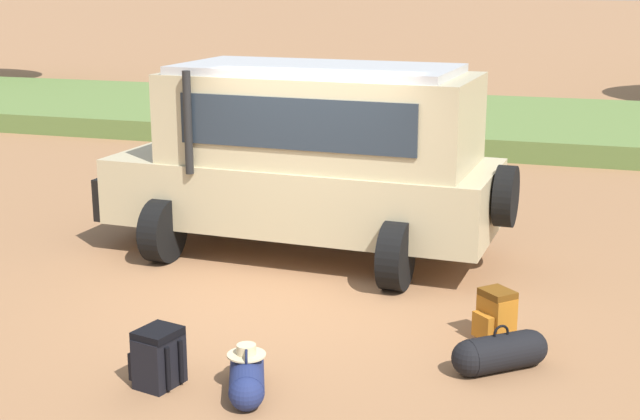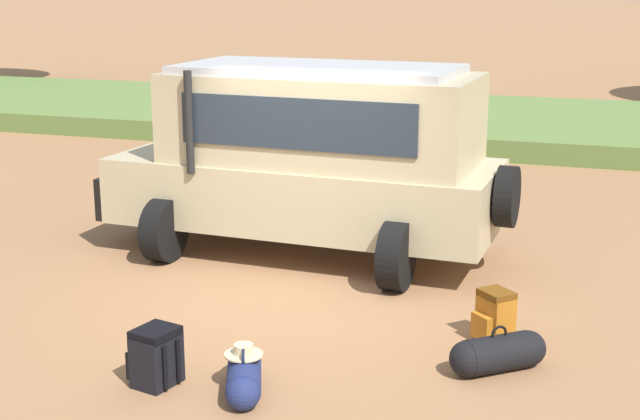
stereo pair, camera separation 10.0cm
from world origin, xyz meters
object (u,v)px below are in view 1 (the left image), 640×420
Objects in this scene: safari_vehicle at (311,156)px; backpack_cluster_center at (158,358)px; duffel_bag_soft_canvas at (500,353)px; backpack_beside_front_wheel at (495,316)px; duffel_bag_low_black_case at (247,376)px.

safari_vehicle reaches higher than backpack_cluster_center.
duffel_bag_soft_canvas is (2.82, 1.22, -0.08)m from backpack_cluster_center.
backpack_cluster_center is at bearing -156.58° from duffel_bag_soft_canvas.
backpack_cluster_center reaches higher than backpack_beside_front_wheel.
safari_vehicle is 10.31× the size of backpack_cluster_center.
safari_vehicle is 6.56× the size of duffel_bag_soft_canvas.
backpack_beside_front_wheel reaches higher than duffel_bag_low_black_case.
duffel_bag_soft_canvas is (2.02, 1.13, 0.01)m from duffel_bag_low_black_case.
safari_vehicle is 3.59m from backpack_beside_front_wheel.
safari_vehicle is at bearing 140.34° from backpack_beside_front_wheel.
duffel_bag_low_black_case is at bearing -135.80° from backpack_beside_front_wheel.
duffel_bag_soft_canvas is at bearing -46.23° from safari_vehicle.
backpack_beside_front_wheel is at bearing 35.61° from backpack_cluster_center.
backpack_cluster_center is 0.59× the size of duffel_bag_low_black_case.
backpack_beside_front_wheel is 0.72m from duffel_bag_soft_canvas.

